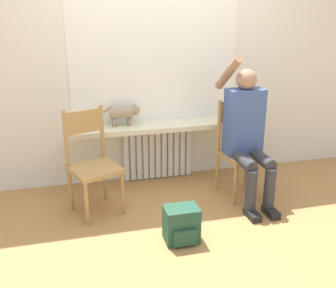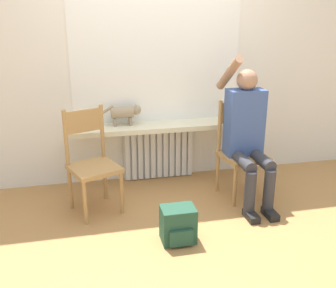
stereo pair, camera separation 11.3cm
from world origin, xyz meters
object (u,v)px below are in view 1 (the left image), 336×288
at_px(person, 247,130).
at_px(cat, 124,113).
at_px(chair_left, 92,162).
at_px(backpack, 181,225).
at_px(chair_right, 240,149).

bearing_deg(person, cat, 149.92).
distance_m(chair_left, backpack, 0.98).
bearing_deg(backpack, chair_left, 132.08).
distance_m(chair_left, cat, 0.69).
height_order(chair_left, cat, chair_left).
distance_m(person, cat, 1.22).
height_order(chair_right, backpack, chair_right).
distance_m(chair_right, backpack, 1.10).
bearing_deg(chair_left, chair_right, -21.27).
height_order(chair_left, backpack, chair_left).
bearing_deg(chair_left, person, -25.59).
xyz_separation_m(chair_right, person, (0.01, -0.11, 0.22)).
xyz_separation_m(person, backpack, (-0.80, -0.58, -0.54)).
bearing_deg(chair_right, backpack, -146.66).
bearing_deg(cat, backpack, -77.90).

